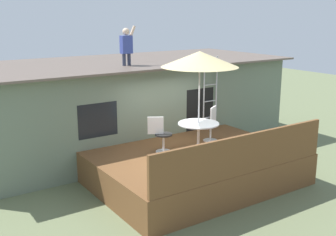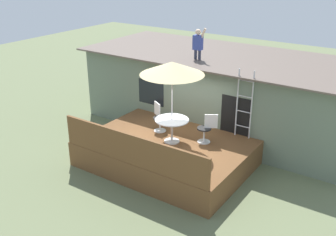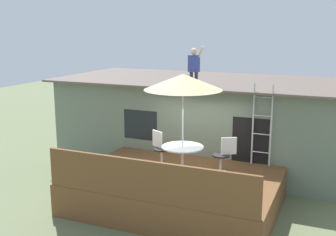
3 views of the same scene
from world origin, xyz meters
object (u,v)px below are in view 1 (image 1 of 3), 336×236
person_figure (127,44)px  patio_umbrella (200,59)px  patio_chair_right (211,124)px  step_ladder (210,93)px  patio_chair_left (161,135)px  patio_table (198,129)px

person_figure → patio_umbrella: bearing=-76.3°
patio_chair_right → person_figure: bearing=-85.0°
person_figure → step_ladder: bearing=-23.7°
step_ladder → patio_chair_right: step_ladder is taller
step_ladder → patio_chair_right: bearing=-127.0°
patio_umbrella → step_ladder: bearing=43.5°
person_figure → patio_chair_left: size_ratio=1.21×
patio_chair_left → patio_chair_right: 1.73m
patio_umbrella → patio_table: bearing=90.0°
patio_umbrella → patio_chair_left: size_ratio=2.76×
patio_umbrella → patio_chair_right: bearing=32.4°
patio_table → patio_umbrella: patio_umbrella is taller
patio_umbrella → patio_chair_left: 2.12m
patio_table → person_figure: person_figure is taller
patio_umbrella → person_figure: 2.64m
patio_chair_left → patio_chair_right: same height
person_figure → patio_chair_right: 3.29m
step_ladder → patio_table: bearing=-136.5°
patio_table → step_ladder: (1.65, 1.56, 0.51)m
patio_table → patio_chair_right: bearing=32.4°
person_figure → patio_chair_left: person_figure is taller
person_figure → patio_chair_right: bearing=-52.6°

